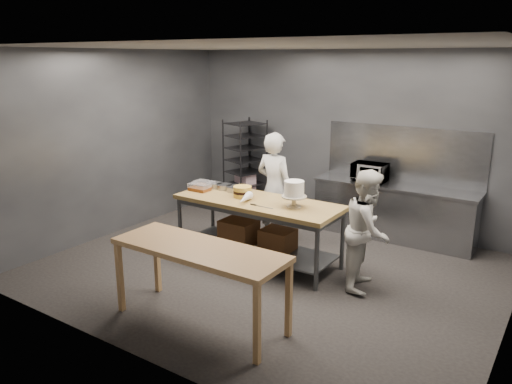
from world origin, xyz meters
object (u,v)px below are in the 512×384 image
at_px(near_counter, 199,255).
at_px(speed_rack, 245,167).
at_px(frosted_cake_stand, 294,191).
at_px(work_table, 257,223).
at_px(chef_behind, 275,189).
at_px(chef_right, 368,230).
at_px(microwave, 370,172).
at_px(layer_cake, 242,192).

relative_size(near_counter, speed_rack, 1.14).
bearing_deg(frosted_cake_stand, work_table, 177.41).
xyz_separation_m(chef_behind, chef_right, (1.82, -0.71, -0.11)).
bearing_deg(chef_behind, speed_rack, -35.08).
distance_m(speed_rack, chef_right, 3.68).
bearing_deg(microwave, chef_right, -68.79).
bearing_deg(speed_rack, chef_behind, -40.05).
relative_size(chef_behind, frosted_cake_stand, 4.87).
height_order(chef_behind, layer_cake, chef_behind).
bearing_deg(work_table, chef_right, 2.25).
height_order(speed_rack, chef_right, speed_rack).
bearing_deg(near_counter, layer_cake, 111.31).
relative_size(work_table, layer_cake, 9.17).
xyz_separation_m(work_table, microwave, (0.89, 2.00, 0.48)).
height_order(speed_rack, microwave, speed_rack).
height_order(near_counter, frosted_cake_stand, frosted_cake_stand).
bearing_deg(speed_rack, microwave, 1.89).
bearing_deg(layer_cake, frosted_cake_stand, -1.69).
bearing_deg(chef_right, near_counter, 136.66).
bearing_deg(frosted_cake_stand, speed_rack, 137.95).
height_order(work_table, chef_behind, chef_behind).
bearing_deg(layer_cake, speed_rack, 124.00).
relative_size(chef_behind, chef_right, 1.15).
distance_m(chef_right, frosted_cake_stand, 1.09).
height_order(work_table, chef_right, chef_right).
height_order(speed_rack, chef_behind, chef_behind).
distance_m(chef_right, layer_cake, 1.90).
bearing_deg(chef_right, frosted_cake_stand, 83.82).
bearing_deg(speed_rack, chef_right, -30.28).
xyz_separation_m(chef_right, microwave, (-0.75, 1.94, 0.28)).
bearing_deg(near_counter, frosted_cake_stand, 85.04).
distance_m(work_table, speed_rack, 2.48).
xyz_separation_m(near_counter, frosted_cake_stand, (0.16, 1.79, 0.34)).
distance_m(work_table, near_counter, 1.89).
distance_m(chef_right, microwave, 2.10).
bearing_deg(frosted_cake_stand, chef_right, 5.17).
xyz_separation_m(chef_right, layer_cake, (-1.88, -0.07, 0.23)).
bearing_deg(work_table, frosted_cake_stand, -2.59).
height_order(chef_right, microwave, chef_right).
bearing_deg(chef_right, speed_rack, 48.38).
bearing_deg(chef_right, work_table, 80.91).
xyz_separation_m(work_table, speed_rack, (-1.54, 1.92, 0.28)).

